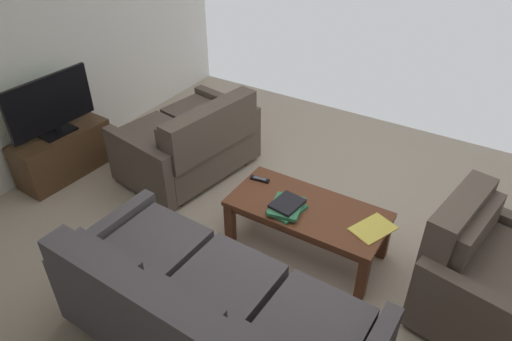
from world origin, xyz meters
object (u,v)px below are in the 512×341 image
object	(u,v)px
loose_magazine	(373,228)
sofa_main	(208,317)
coffee_table	(307,214)
tv_remote	(260,179)
book_stack	(287,207)
flat_tv	(50,105)
tv_stand	(64,153)
armchair_side	(494,279)
loveseat_near	(191,141)

from	to	relation	value
loose_magazine	sofa_main	bearing A→B (deg)	87.07
coffee_table	loose_magazine	bearing A→B (deg)	-177.24
tv_remote	book_stack	bearing A→B (deg)	148.83
sofa_main	flat_tv	distance (m)	2.60
tv_stand	flat_tv	bearing A→B (deg)	144.17
sofa_main	book_stack	world-z (taller)	sofa_main
armchair_side	book_stack	bearing A→B (deg)	5.77
coffee_table	loose_magazine	size ratio (longest dim) A/B	3.89
book_stack	flat_tv	bearing A→B (deg)	3.84
loveseat_near	coffee_table	bearing A→B (deg)	164.96
loveseat_near	tv_remote	xyz separation A→B (m)	(-0.94, 0.28, 0.08)
armchair_side	loose_magazine	xyz separation A→B (m)	(0.82, 0.01, 0.06)
coffee_table	tv_remote	size ratio (longest dim) A/B	7.33
loveseat_near	tv_remote	world-z (taller)	loveseat_near
coffee_table	tv_remote	bearing A→B (deg)	-12.65
coffee_table	tv_stand	size ratio (longest dim) A/B	1.30
armchair_side	loose_magazine	distance (m)	0.82
flat_tv	armchair_side	bearing A→B (deg)	-175.42
tv_stand	loose_magazine	bearing A→B (deg)	-174.33
coffee_table	loose_magazine	xyz separation A→B (m)	(-0.51, -0.02, 0.07)
book_stack	tv_remote	xyz separation A→B (m)	(0.37, -0.23, -0.03)
tv_stand	armchair_side	size ratio (longest dim) A/B	0.88
sofa_main	armchair_side	distance (m)	1.85
tv_remote	sofa_main	bearing A→B (deg)	107.74
coffee_table	tv_stand	xyz separation A→B (m)	(2.49, 0.27, -0.13)
armchair_side	coffee_table	bearing A→B (deg)	1.37
book_stack	tv_remote	world-z (taller)	book_stack
sofa_main	flat_tv	bearing A→B (deg)	-20.25
coffee_table	flat_tv	xyz separation A→B (m)	(2.49, 0.27, 0.39)
book_stack	loose_magazine	bearing A→B (deg)	-167.50
flat_tv	loose_magazine	size ratio (longest dim) A/B	2.77
loveseat_near	loose_magazine	bearing A→B (deg)	169.46
flat_tv	armchair_side	xyz separation A→B (m)	(-3.82, -0.31, -0.38)
flat_tv	tv_stand	bearing A→B (deg)	-35.83
loveseat_near	sofa_main	bearing A→B (deg)	131.09
armchair_side	tv_remote	distance (m)	1.82
tv_stand	armchair_side	bearing A→B (deg)	-175.43
tv_stand	tv_remote	world-z (taller)	tv_stand
flat_tv	loose_magazine	world-z (taller)	flat_tv
flat_tv	armchair_side	size ratio (longest dim) A/B	0.81
sofa_main	armchair_side	size ratio (longest dim) A/B	1.90
book_stack	loveseat_near	bearing A→B (deg)	-20.83
tv_stand	tv_remote	xyz separation A→B (m)	(-2.00, -0.38, 0.20)
sofa_main	tv_remote	size ratio (longest dim) A/B	12.18
tv_stand	loose_magazine	xyz separation A→B (m)	(-3.00, -0.30, 0.20)
tv_remote	tv_stand	bearing A→B (deg)	10.87
flat_tv	tv_remote	bearing A→B (deg)	-169.12
loose_magazine	tv_remote	bearing A→B (deg)	18.63
sofa_main	armchair_side	xyz separation A→B (m)	(-1.41, -1.19, 0.01)
coffee_table	loose_magazine	distance (m)	0.51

